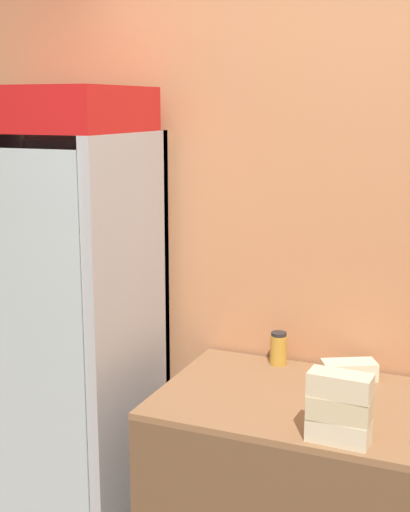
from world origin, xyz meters
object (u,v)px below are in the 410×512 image
sandwich_stack_bottom (338,431)px  sandwich_stack_middle (339,408)px  sandwich_flat_left (349,370)px  beverage_cooler (63,303)px  condiment_jar (279,349)px  sandwich_stack_top (340,385)px

sandwich_stack_bottom → sandwich_stack_middle: 0.08m
sandwich_stack_bottom → sandwich_flat_left: bearing=98.2°
sandwich_stack_bottom → sandwich_stack_middle: sandwich_stack_middle is taller
beverage_cooler → condiment_jar: 0.97m
sandwich_stack_middle → beverage_cooler: bearing=163.2°
sandwich_flat_left → sandwich_stack_top: bearing=-81.8°
beverage_cooler → condiment_jar: size_ratio=14.53×
sandwich_stack_middle → sandwich_flat_left: bearing=98.2°
beverage_cooler → condiment_jar: beverage_cooler is taller
beverage_cooler → sandwich_stack_bottom: bearing=-16.8°
sandwich_stack_top → sandwich_stack_middle: bearing=0.0°
beverage_cooler → sandwich_stack_top: beverage_cooler is taller
sandwich_stack_middle → condiment_jar: 0.72m
sandwich_stack_middle → sandwich_flat_left: (-0.08, 0.56, -0.08)m
condiment_jar → sandwich_stack_middle: bearing=-57.2°
sandwich_stack_top → sandwich_flat_left: 0.59m
sandwich_stack_bottom → condiment_jar: condiment_jar is taller
sandwich_stack_bottom → condiment_jar: (-0.39, 0.61, 0.03)m
condiment_jar → beverage_cooler: bearing=-167.4°
sandwich_flat_left → condiment_jar: bearing=171.7°
sandwich_stack_top → sandwich_flat_left: bearing=98.2°
sandwich_stack_top → sandwich_flat_left: sandwich_stack_top is taller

